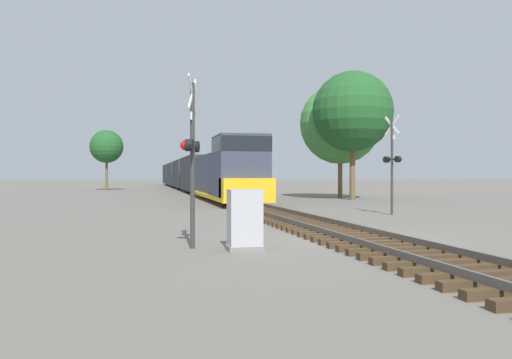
{
  "coord_description": "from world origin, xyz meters",
  "views": [
    {
      "loc": [
        -5.96,
        -13.36,
        1.86
      ],
      "look_at": [
        -0.94,
        8.0,
        1.67
      ],
      "focal_mm": 35.0,
      "sensor_mm": 36.0,
      "label": 1
    }
  ],
  "objects_px": {
    "crossing_signal_near": "(191,151)",
    "tree_far_right": "(353,112)",
    "freight_train": "(188,175)",
    "tree_deep_background": "(107,147)",
    "tree_mid_background": "(340,124)",
    "relay_cabinet": "(245,220)",
    "crossing_signal_far": "(392,161)"
  },
  "relations": [
    {
      "from": "tree_far_right",
      "to": "crossing_signal_near",
      "type": "bearing_deg",
      "value": -122.93
    },
    {
      "from": "freight_train",
      "to": "relay_cabinet",
      "type": "height_order",
      "value": "freight_train"
    },
    {
      "from": "relay_cabinet",
      "to": "tree_mid_background",
      "type": "distance_m",
      "value": 29.51
    },
    {
      "from": "freight_train",
      "to": "tree_mid_background",
      "type": "xyz_separation_m",
      "value": [
        9.97,
        -25.14,
        4.1
      ]
    },
    {
      "from": "tree_far_right",
      "to": "tree_mid_background",
      "type": "height_order",
      "value": "tree_far_right"
    },
    {
      "from": "freight_train",
      "to": "tree_deep_background",
      "type": "bearing_deg",
      "value": 175.3
    },
    {
      "from": "crossing_signal_far",
      "to": "tree_mid_background",
      "type": "height_order",
      "value": "tree_mid_background"
    },
    {
      "from": "crossing_signal_far",
      "to": "tree_deep_background",
      "type": "bearing_deg",
      "value": 1.41
    },
    {
      "from": "freight_train",
      "to": "relay_cabinet",
      "type": "distance_m",
      "value": 51.03
    },
    {
      "from": "freight_train",
      "to": "tree_deep_background",
      "type": "relative_size",
      "value": 9.87
    },
    {
      "from": "relay_cabinet",
      "to": "freight_train",
      "type": "bearing_deg",
      "value": 86.17
    },
    {
      "from": "crossing_signal_near",
      "to": "tree_mid_background",
      "type": "xyz_separation_m",
      "value": [
        14.63,
        25.17,
        3.56
      ]
    },
    {
      "from": "crossing_signal_far",
      "to": "tree_deep_background",
      "type": "height_order",
      "value": "tree_deep_background"
    },
    {
      "from": "crossing_signal_far",
      "to": "tree_mid_background",
      "type": "bearing_deg",
      "value": -33.29
    },
    {
      "from": "crossing_signal_far",
      "to": "crossing_signal_near",
      "type": "bearing_deg",
      "value": 111.39
    },
    {
      "from": "freight_train",
      "to": "tree_far_right",
      "type": "bearing_deg",
      "value": -71.05
    },
    {
      "from": "crossing_signal_far",
      "to": "tree_mid_background",
      "type": "xyz_separation_m",
      "value": [
        4.35,
        16.56,
        3.49
      ]
    },
    {
      "from": "crossing_signal_near",
      "to": "crossing_signal_far",
      "type": "relative_size",
      "value": 0.94
    },
    {
      "from": "tree_far_right",
      "to": "tree_deep_background",
      "type": "distance_m",
      "value": 34.96
    },
    {
      "from": "tree_far_right",
      "to": "tree_mid_background",
      "type": "xyz_separation_m",
      "value": [
        0.3,
        3.04,
        -0.6
      ]
    },
    {
      "from": "tree_far_right",
      "to": "tree_mid_background",
      "type": "bearing_deg",
      "value": 84.45
    },
    {
      "from": "freight_train",
      "to": "tree_far_right",
      "type": "xyz_separation_m",
      "value": [
        9.67,
        -28.18,
        4.7
      ]
    },
    {
      "from": "tree_mid_background",
      "to": "tree_deep_background",
      "type": "bearing_deg",
      "value": 127.35
    },
    {
      "from": "crossing_signal_far",
      "to": "tree_far_right",
      "type": "xyz_separation_m",
      "value": [
        4.06,
        13.52,
        4.09
      ]
    },
    {
      "from": "freight_train",
      "to": "crossing_signal_near",
      "type": "xyz_separation_m",
      "value": [
        -4.66,
        -50.31,
        0.54
      ]
    },
    {
      "from": "crossing_signal_near",
      "to": "tree_far_right",
      "type": "bearing_deg",
      "value": 165.51
    },
    {
      "from": "crossing_signal_near",
      "to": "tree_far_right",
      "type": "height_order",
      "value": "tree_far_right"
    },
    {
      "from": "freight_train",
      "to": "tree_deep_background",
      "type": "xyz_separation_m",
      "value": [
        -9.83,
        0.81,
        3.43
      ]
    },
    {
      "from": "relay_cabinet",
      "to": "crossing_signal_far",
      "type": "bearing_deg",
      "value": 45.57
    },
    {
      "from": "freight_train",
      "to": "tree_mid_background",
      "type": "height_order",
      "value": "tree_mid_background"
    },
    {
      "from": "crossing_signal_near",
      "to": "crossing_signal_far",
      "type": "xyz_separation_m",
      "value": [
        10.28,
        8.61,
        0.07
      ]
    },
    {
      "from": "crossing_signal_near",
      "to": "tree_far_right",
      "type": "distance_m",
      "value": 26.69
    }
  ]
}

